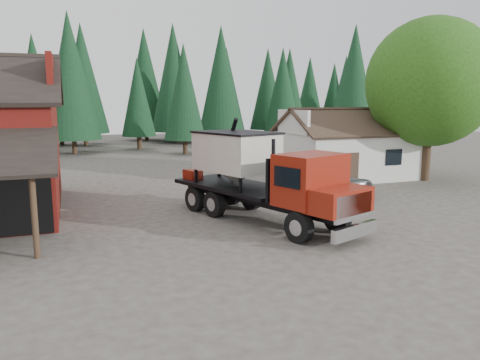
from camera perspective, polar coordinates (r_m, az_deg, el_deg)
name	(u,v)px	position (r m, az deg, el deg)	size (l,w,h in m)	color
ground	(221,258)	(15.42, -2.37, -9.53)	(120.00, 120.00, 0.00)	#483F39
farmhouse	(346,152)	(32.20, 12.81, 3.33)	(8.60, 6.42, 4.65)	silver
deciduous_tree	(431,87)	(32.06, 22.24, 10.44)	(8.00, 8.00, 10.20)	#382619
conifer_backdrop	(110,145)	(56.28, -15.52, 4.11)	(76.00, 16.00, 16.00)	black
near_pine_b	(184,92)	(45.11, -6.83, 10.60)	(3.96, 3.96, 10.40)	#382619
near_pine_c	(354,82)	(47.86, 13.73, 11.54)	(4.84, 4.84, 12.40)	#382619
near_pine_d	(70,76)	(47.94, -19.99, 11.84)	(5.28, 5.28, 13.40)	#382619
feed_truck	(262,174)	(19.66, 2.66, 0.71)	(5.70, 9.84, 4.31)	black
silver_car	(327,185)	(24.58, 10.59, -0.56)	(2.60, 5.63, 1.57)	#9A9CA1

